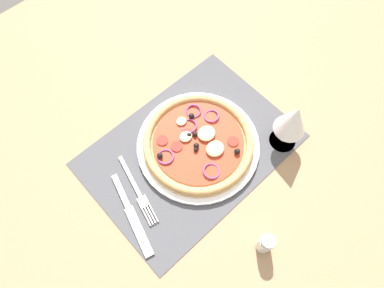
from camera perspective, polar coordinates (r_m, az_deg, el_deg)
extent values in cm
cube|color=#9E7A56|center=(83.30, -0.29, -1.30)|extent=(190.00, 140.00, 2.40)
cube|color=#4C4C51|center=(82.02, -0.30, -0.91)|extent=(48.03, 34.02, 0.40)
cylinder|color=white|center=(81.70, 1.03, -0.21)|extent=(29.11, 29.11, 1.05)
cylinder|color=tan|center=(80.77, 1.04, 0.10)|extent=(26.19, 26.19, 1.00)
torus|color=tan|center=(79.99, 1.05, 0.36)|extent=(25.89, 25.89, 1.80)
cylinder|color=#B7381E|center=(80.18, 1.05, 0.29)|extent=(21.47, 21.47, 0.30)
ellipsoid|color=beige|center=(80.35, 2.42, 1.76)|extent=(4.35, 3.92, 1.31)
ellipsoid|color=beige|center=(78.76, 3.86, -0.79)|extent=(4.37, 3.94, 1.31)
ellipsoid|color=beige|center=(82.15, -1.76, 3.81)|extent=(2.57, 2.31, 0.77)
ellipsoid|color=beige|center=(80.14, -1.04, 1.23)|extent=(3.07, 2.76, 0.92)
sphere|color=black|center=(80.26, 0.50, 1.65)|extent=(1.19, 1.19, 1.19)
sphere|color=black|center=(80.18, -0.53, 1.50)|extent=(1.15, 1.15, 1.15)
sphere|color=black|center=(78.89, 0.72, -0.29)|extent=(1.33, 1.33, 1.33)
sphere|color=black|center=(78.87, 3.89, -0.64)|extent=(1.28, 1.28, 1.28)
sphere|color=black|center=(78.94, 7.52, -1.24)|extent=(1.40, 1.40, 1.40)
sphere|color=black|center=(78.21, -5.37, -1.94)|extent=(1.36, 1.36, 1.36)
sphere|color=black|center=(82.45, -0.08, 4.68)|extent=(1.39, 1.39, 1.39)
sphere|color=black|center=(78.53, 0.37, -1.15)|extent=(1.02, 1.02, 1.02)
torus|color=#8E3D75|center=(78.46, -4.41, -2.12)|extent=(3.95, 3.96, 0.79)
torus|color=#8E3D75|center=(77.06, 3.24, -4.51)|extent=(4.04, 4.01, 1.36)
torus|color=#8E3D75|center=(81.63, -0.51, 2.98)|extent=(4.13, 4.04, 1.64)
torus|color=#8E3D75|center=(83.09, 3.27, 4.66)|extent=(3.79, 3.78, 1.11)
torus|color=#8E3D75|center=(83.66, 0.26, 5.49)|extent=(3.81, 3.78, 1.03)
cylinder|color=#A3281E|center=(80.49, 6.84, 0.41)|extent=(2.65, 2.65, 0.30)
cylinder|color=#A3281E|center=(80.33, -4.97, 0.59)|extent=(2.73, 2.73, 0.30)
cylinder|color=#A3281E|center=(80.81, -0.78, 1.70)|extent=(2.63, 2.63, 0.30)
cylinder|color=#A3281E|center=(79.46, -2.56, -0.41)|extent=(2.76, 2.76, 0.30)
cube|color=silver|center=(80.30, -10.24, -5.32)|extent=(3.43, 11.07, 0.44)
cube|color=silver|center=(77.99, -8.11, -9.48)|extent=(2.72, 2.96, 0.44)
cube|color=silver|center=(77.04, -7.59, -11.94)|extent=(1.30, 4.28, 0.44)
cube|color=silver|center=(77.04, -7.19, -11.74)|extent=(1.30, 4.28, 0.44)
cube|color=silver|center=(77.05, -6.78, -11.53)|extent=(1.30, 4.28, 0.44)
cube|color=silver|center=(77.06, -6.37, -11.33)|extent=(1.30, 4.28, 0.44)
cube|color=silver|center=(79.46, -11.69, -7.66)|extent=(3.47, 8.45, 0.62)
cube|color=silver|center=(76.62, -8.80, -14.11)|extent=(4.99, 11.72, 0.44)
cylinder|color=silver|center=(85.87, 14.75, 0.59)|extent=(6.40, 6.40, 0.40)
cylinder|color=silver|center=(83.10, 15.26, 1.54)|extent=(0.80, 0.80, 6.00)
cone|color=silver|center=(76.93, 16.55, 3.96)|extent=(7.20, 7.20, 8.50)
cone|color=#D1336B|center=(77.82, 16.35, 3.58)|extent=(4.97, 4.97, 5.59)
cylinder|color=silver|center=(74.68, 12.04, -15.92)|extent=(3.20, 3.20, 5.50)
cylinder|color=#ADADB2|center=(71.44, 12.57, -15.48)|extent=(2.88, 2.88, 1.20)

